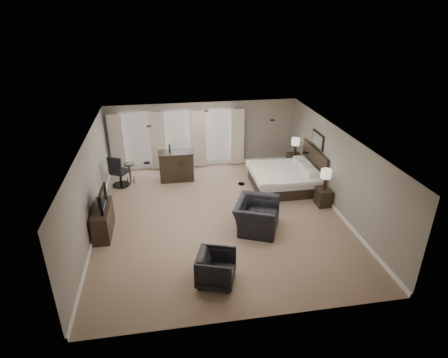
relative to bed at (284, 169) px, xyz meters
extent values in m
cube|color=#826752|center=(-2.58, -1.64, -0.71)|extent=(7.60, 8.60, 0.04)
cube|color=silver|center=(-2.58, -1.64, 1.89)|extent=(7.60, 8.60, 0.04)
cube|color=gray|center=(-2.58, 2.61, 0.59)|extent=(7.50, 0.04, 2.60)
cube|color=gray|center=(-2.58, -5.89, 0.59)|extent=(7.50, 0.04, 2.60)
cube|color=gray|center=(-6.33, -1.64, 0.59)|extent=(0.04, 8.50, 2.60)
cube|color=gray|center=(1.17, -1.64, 0.59)|extent=(0.04, 8.50, 2.60)
cube|color=silver|center=(-5.18, 2.55, 0.54)|extent=(1.15, 0.04, 2.05)
cube|color=silver|center=(-3.58, 2.55, 0.54)|extent=(1.15, 0.04, 2.05)
cube|color=silver|center=(-1.98, 2.55, 0.54)|extent=(1.15, 0.04, 2.05)
cube|color=#C1B3A1|center=(-5.93, 2.43, 0.47)|extent=(0.55, 0.12, 2.30)
cube|color=#C1B3A1|center=(-4.38, 2.43, 0.47)|extent=(0.55, 0.12, 2.30)
cube|color=#C1B3A1|center=(-2.78, 2.43, 0.47)|extent=(0.55, 0.12, 2.30)
cube|color=#C1B3A1|center=(-1.23, 2.43, 0.47)|extent=(0.55, 0.12, 2.30)
cube|color=silver|center=(0.00, 0.00, 0.00)|extent=(2.25, 2.14, 1.43)
cube|color=black|center=(0.89, -1.45, -0.43)|extent=(0.43, 0.52, 0.57)
cube|color=black|center=(0.89, 1.45, -0.38)|extent=(0.49, 0.60, 0.66)
cube|color=beige|center=(0.89, -1.45, 0.20)|extent=(0.34, 0.34, 0.70)
cube|color=beige|center=(0.89, 1.45, 0.28)|extent=(0.33, 0.33, 0.68)
cube|color=slate|center=(1.12, 0.00, 1.04)|extent=(0.04, 0.96, 0.56)
cube|color=black|center=(-6.03, -1.97, -0.30)|extent=(0.46, 1.43, 0.83)
imported|color=black|center=(-6.03, -1.97, 0.18)|extent=(0.57, 1.00, 0.13)
imported|color=black|center=(-1.62, -2.49, -0.12)|extent=(1.36, 1.61, 1.20)
imported|color=black|center=(-3.13, -4.61, -0.27)|extent=(1.04, 1.07, 0.89)
cube|color=black|center=(-3.75, 1.32, -0.15)|extent=(1.29, 0.67, 1.13)
cube|color=black|center=(-5.46, 1.31, -0.32)|extent=(0.41, 0.41, 0.79)
cube|color=black|center=(-3.54, 1.12, -0.30)|extent=(0.43, 0.43, 0.83)
cube|color=black|center=(-5.79, 1.14, -0.12)|extent=(0.83, 0.83, 1.19)
camera|label=1|loc=(-4.12, -11.61, 5.35)|focal=30.00mm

